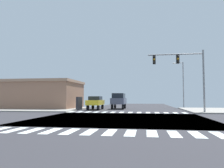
% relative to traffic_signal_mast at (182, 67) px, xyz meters
% --- Properties ---
extents(ground, '(90.00, 90.00, 0.05)m').
position_rel_traffic_signal_mast_xyz_m(ground, '(-6.03, -7.22, -5.14)').
color(ground, '#2E2E32').
extents(sidewalk_corner_nw, '(12.00, 12.00, 0.14)m').
position_rel_traffic_signal_mast_xyz_m(sidewalk_corner_nw, '(-19.03, 4.78, -5.04)').
color(sidewalk_corner_nw, gray).
rests_on(sidewalk_corner_nw, ground).
extents(crosswalk_near, '(13.50, 2.00, 0.01)m').
position_rel_traffic_signal_mast_xyz_m(crosswalk_near, '(-6.28, -14.52, -5.11)').
color(crosswalk_near, white).
rests_on(crosswalk_near, ground).
extents(crosswalk_far, '(13.50, 2.00, 0.01)m').
position_rel_traffic_signal_mast_xyz_m(crosswalk_far, '(-6.28, 0.08, -5.11)').
color(crosswalk_far, white).
rests_on(crosswalk_far, ground).
extents(traffic_signal_mast, '(6.15, 0.55, 6.95)m').
position_rel_traffic_signal_mast_xyz_m(traffic_signal_mast, '(0.00, 0.00, 0.00)').
color(traffic_signal_mast, gray).
rests_on(traffic_signal_mast, ground).
extents(street_lamp, '(1.78, 0.32, 7.55)m').
position_rel_traffic_signal_mast_xyz_m(street_lamp, '(1.87, 11.98, -0.56)').
color(street_lamp, gray).
rests_on(street_lamp, ground).
extents(bank_building, '(17.49, 8.76, 4.34)m').
position_rel_traffic_signal_mast_xyz_m(bank_building, '(-22.41, 7.28, -2.94)').
color(bank_building, '#956951').
rests_on(bank_building, ground).
extents(sedan_farside_2, '(1.80, 4.30, 1.88)m').
position_rel_traffic_signal_mast_xyz_m(sedan_farside_2, '(-11.03, 5.11, -4.00)').
color(sedan_farside_2, black).
rests_on(sedan_farside_2, ground).
extents(suv_queued_1, '(1.96, 4.60, 2.34)m').
position_rel_traffic_signal_mast_xyz_m(suv_queued_1, '(-8.03, 7.77, -3.72)').
color(suv_queued_1, black).
rests_on(suv_queued_1, ground).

